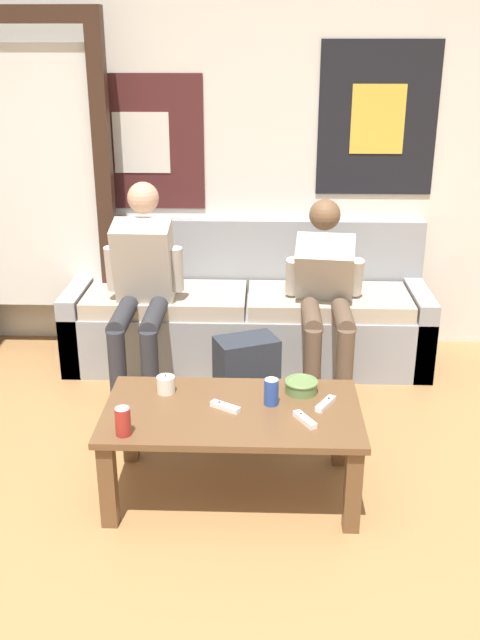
# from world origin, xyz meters

# --- Properties ---
(ground_plane) EXTENTS (18.00, 18.00, 0.00)m
(ground_plane) POSITION_xyz_m (0.00, 0.00, 0.00)
(ground_plane) COLOR #9E7042
(wall_back) EXTENTS (10.00, 0.07, 2.55)m
(wall_back) POSITION_xyz_m (0.00, 2.72, 1.28)
(wall_back) COLOR silver
(wall_back) RESTS_ON ground_plane
(door_frame) EXTENTS (1.00, 0.10, 2.15)m
(door_frame) POSITION_xyz_m (-1.33, 2.50, 1.20)
(door_frame) COLOR #382319
(door_frame) RESTS_ON ground_plane
(couch) EXTENTS (2.29, 0.69, 0.87)m
(couch) POSITION_xyz_m (0.01, 2.38, 0.29)
(couch) COLOR gray
(couch) RESTS_ON ground_plane
(coffee_table) EXTENTS (1.15, 0.63, 0.43)m
(coffee_table) POSITION_xyz_m (-0.02, 0.88, 0.36)
(coffee_table) COLOR brown
(coffee_table) RESTS_ON ground_plane
(person_seated_adult) EXTENTS (0.47, 0.86, 1.19)m
(person_seated_adult) POSITION_xyz_m (-0.60, 2.01, 0.64)
(person_seated_adult) COLOR #2D2D33
(person_seated_adult) RESTS_ON ground_plane
(person_seated_teen) EXTENTS (0.47, 0.95, 1.07)m
(person_seated_teen) POSITION_xyz_m (0.48, 2.06, 0.59)
(person_seated_teen) COLOR brown
(person_seated_teen) RESTS_ON ground_plane
(backpack) EXTENTS (0.38, 0.32, 0.47)m
(backpack) POSITION_xyz_m (0.03, 1.59, 0.22)
(backpack) COLOR #282D38
(backpack) RESTS_ON ground_plane
(ceramic_bowl) EXTENTS (0.16, 0.16, 0.06)m
(ceramic_bowl) POSITION_xyz_m (0.30, 1.05, 0.47)
(ceramic_bowl) COLOR #607F47
(ceramic_bowl) RESTS_ON coffee_table
(pillar_candle) EXTENTS (0.08, 0.08, 0.09)m
(pillar_candle) POSITION_xyz_m (-0.33, 1.03, 0.47)
(pillar_candle) COLOR silver
(pillar_candle) RESTS_ON coffee_table
(drink_can_blue) EXTENTS (0.07, 0.07, 0.12)m
(drink_can_blue) POSITION_xyz_m (0.16, 0.93, 0.49)
(drink_can_blue) COLOR #28479E
(drink_can_blue) RESTS_ON coffee_table
(drink_can_red) EXTENTS (0.07, 0.07, 0.12)m
(drink_can_red) POSITION_xyz_m (-0.46, 0.64, 0.49)
(drink_can_red) COLOR maroon
(drink_can_red) RESTS_ON coffee_table
(game_controller_near_left) EXTENTS (0.14, 0.11, 0.03)m
(game_controller_near_left) POSITION_xyz_m (-0.05, 0.88, 0.44)
(game_controller_near_left) COLOR white
(game_controller_near_left) RESTS_ON coffee_table
(game_controller_near_right) EXTENTS (0.10, 0.14, 0.03)m
(game_controller_near_right) POSITION_xyz_m (0.30, 0.77, 0.44)
(game_controller_near_right) COLOR white
(game_controller_near_right) RESTS_ON coffee_table
(game_controller_far_center) EXTENTS (0.10, 0.14, 0.03)m
(game_controller_far_center) POSITION_xyz_m (0.40, 0.92, 0.44)
(game_controller_far_center) COLOR white
(game_controller_far_center) RESTS_ON coffee_table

